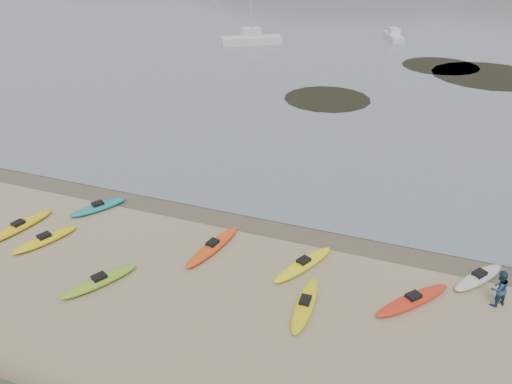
% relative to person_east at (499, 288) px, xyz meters
% --- Properties ---
extents(ground, '(600.00, 600.00, 0.00)m').
position_rel_person_east_xyz_m(ground, '(-10.93, 2.77, -0.78)').
color(ground, tan).
rests_on(ground, ground).
extents(wet_sand, '(60.00, 60.00, 0.00)m').
position_rel_person_east_xyz_m(wet_sand, '(-10.93, 2.47, -0.78)').
color(wet_sand, brown).
rests_on(wet_sand, ground).
extents(kayaks, '(22.54, 8.76, 0.34)m').
position_rel_person_east_xyz_m(kayaks, '(-11.58, -1.37, -0.61)').
color(kayaks, '#85BF26').
rests_on(kayaks, ground).
extents(person_east, '(0.96, 0.93, 1.56)m').
position_rel_person_east_xyz_m(person_east, '(0.00, 0.00, 0.00)').
color(person_east, navy).
rests_on(person_east, ground).
extents(kelp_mats, '(22.14, 22.59, 0.04)m').
position_rel_person_east_xyz_m(kelp_mats, '(-3.26, 33.56, -0.75)').
color(kelp_mats, black).
rests_on(kelp_mats, water).
extents(moored_boats, '(102.38, 76.52, 1.26)m').
position_rel_person_east_xyz_m(moored_boats, '(-11.95, 83.86, -0.23)').
color(moored_boats, silver).
rests_on(moored_boats, ground).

